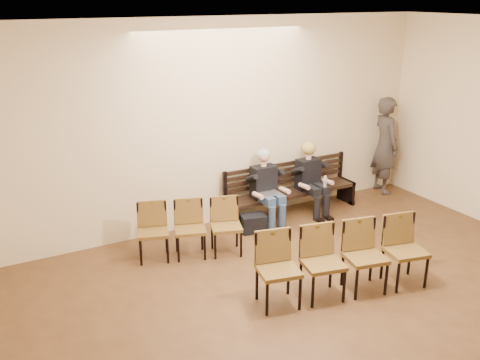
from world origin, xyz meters
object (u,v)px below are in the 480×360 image
at_px(bench, 292,202).
at_px(chair_row_front, 190,230).
at_px(bag, 253,223).
at_px(laptop, 270,194).
at_px(seated_man, 266,188).
at_px(chair_row_back, 344,261).
at_px(water_bottle, 325,188).
at_px(passerby, 386,138).
at_px(seated_woman, 311,181).

height_order(bench, chair_row_front, chair_row_front).
bearing_deg(bag, laptop, 12.88).
xyz_separation_m(seated_man, chair_row_back, (-0.33, -2.52, -0.16)).
bearing_deg(water_bottle, passerby, 15.60).
bearing_deg(passerby, seated_woman, 107.67).
height_order(seated_man, laptop, seated_man).
bearing_deg(bench, seated_man, -169.09).
bearing_deg(laptop, water_bottle, -22.82).
height_order(seated_woman, laptop, seated_woman).
distance_m(bench, laptop, 0.77).
relative_size(laptop, passerby, 0.16).
bearing_deg(seated_man, seated_woman, 0.00).
bearing_deg(seated_man, chair_row_front, -162.45).
distance_m(bag, chair_row_front, 1.35).
distance_m(seated_woman, water_bottle, 0.32).
bearing_deg(chair_row_front, passerby, 27.52).
distance_m(laptop, water_bottle, 1.06).
bearing_deg(chair_row_front, bag, 31.60).
distance_m(seated_man, chair_row_back, 2.55).
distance_m(bench, seated_man, 0.76).
xyz_separation_m(seated_woman, water_bottle, (0.09, -0.30, -0.05)).
height_order(seated_man, chair_row_front, seated_man).
xyz_separation_m(seated_man, laptop, (-0.02, -0.14, -0.07)).
relative_size(bench, chair_row_back, 1.10).
distance_m(laptop, bag, 0.57).
xyz_separation_m(laptop, chair_row_back, (-0.31, -2.38, -0.09)).
height_order(passerby, chair_row_back, passerby).
relative_size(bench, laptop, 7.37).
height_order(water_bottle, chair_row_back, chair_row_back).
distance_m(seated_man, laptop, 0.15).
relative_size(seated_woman, water_bottle, 5.75).
height_order(chair_row_front, chair_row_back, chair_row_back).
bearing_deg(passerby, water_bottle, 116.83).
height_order(seated_woman, passerby, passerby).
height_order(passerby, chair_row_front, passerby).
height_order(bag, chair_row_front, chair_row_front).
bearing_deg(passerby, seated_man, 105.58).
distance_m(seated_man, water_bottle, 1.08).
relative_size(bag, chair_row_front, 0.26).
bearing_deg(bench, water_bottle, -45.75).
bearing_deg(water_bottle, chair_row_front, -175.15).
height_order(laptop, chair_row_back, chair_row_back).
bearing_deg(bag, water_bottle, -3.09).
xyz_separation_m(bench, chair_row_front, (-2.30, -0.65, 0.21)).
xyz_separation_m(water_bottle, chair_row_back, (-1.36, -2.22, -0.07)).
distance_m(chair_row_front, chair_row_back, 2.41).
distance_m(seated_woman, chair_row_back, 2.83).
bearing_deg(water_bottle, chair_row_back, -121.45).
relative_size(seated_woman, laptop, 3.47).
bearing_deg(bag, seated_woman, 9.51).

